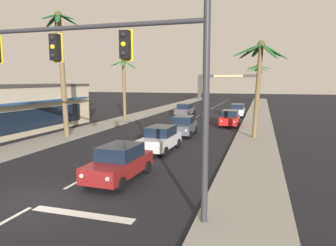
% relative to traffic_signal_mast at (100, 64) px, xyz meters
% --- Properties ---
extents(ground_plane, '(220.00, 220.00, 0.00)m').
position_rel_traffic_signal_mast_xyz_m(ground_plane, '(-2.84, 0.15, -5.30)').
color(ground_plane, black).
extents(sidewalk_right, '(3.20, 110.00, 0.14)m').
position_rel_traffic_signal_mast_xyz_m(sidewalk_right, '(4.96, 20.15, -5.23)').
color(sidewalk_right, gray).
rests_on(sidewalk_right, ground).
extents(sidewalk_left, '(3.20, 110.00, 0.14)m').
position_rel_traffic_signal_mast_xyz_m(sidewalk_left, '(-10.64, 20.15, -5.23)').
color(sidewalk_left, gray).
rests_on(sidewalk_left, ground).
extents(lane_markings, '(4.28, 87.86, 0.01)m').
position_rel_traffic_signal_mast_xyz_m(lane_markings, '(-2.40, 19.98, -5.29)').
color(lane_markings, silver).
rests_on(lane_markings, ground).
extents(traffic_signal_mast, '(10.98, 0.41, 7.30)m').
position_rel_traffic_signal_mast_xyz_m(traffic_signal_mast, '(0.00, 0.00, 0.00)').
color(traffic_signal_mast, '#2D2D33').
rests_on(traffic_signal_mast, ground).
extents(sedan_lead_at_stop_bar, '(2.08, 4.50, 1.68)m').
position_rel_traffic_signal_mast_xyz_m(sedan_lead_at_stop_bar, '(-1.09, 3.56, -4.44)').
color(sedan_lead_at_stop_bar, maroon).
rests_on(sedan_lead_at_stop_bar, ground).
extents(sedan_third_in_queue, '(2.06, 4.49, 1.68)m').
position_rel_traffic_signal_mast_xyz_m(sedan_third_in_queue, '(-1.15, 9.98, -4.44)').
color(sedan_third_in_queue, silver).
rests_on(sedan_third_in_queue, ground).
extents(sedan_fifth_in_queue, '(2.10, 4.51, 1.68)m').
position_rel_traffic_signal_mast_xyz_m(sedan_fifth_in_queue, '(-1.13, 16.40, -4.44)').
color(sedan_fifth_in_queue, '#4C515B').
rests_on(sedan_fifth_in_queue, ground).
extents(sedan_oncoming_far, '(2.13, 4.52, 1.68)m').
position_rel_traffic_signal_mast_xyz_m(sedan_oncoming_far, '(-4.61, 31.17, -4.44)').
color(sedan_oncoming_far, '#4C515B').
rests_on(sedan_oncoming_far, ground).
extents(sedan_parked_nearest_kerb, '(1.98, 4.47, 1.68)m').
position_rel_traffic_signal_mast_xyz_m(sedan_parked_nearest_kerb, '(2.28, 32.45, -4.44)').
color(sedan_parked_nearest_kerb, silver).
rests_on(sedan_parked_nearest_kerb, ground).
extents(sedan_parked_mid_kerb, '(1.96, 4.46, 1.68)m').
position_rel_traffic_signal_mast_xyz_m(sedan_parked_mid_kerb, '(2.22, 23.13, -4.44)').
color(sedan_parked_mid_kerb, red).
rests_on(sedan_parked_mid_kerb, ground).
extents(palm_left_second, '(3.00, 2.79, 10.31)m').
position_rel_traffic_signal_mast_xyz_m(palm_left_second, '(-10.48, 12.47, 1.13)').
color(palm_left_second, brown).
rests_on(palm_left_second, ground).
extents(palm_left_third, '(3.06, 3.16, 7.33)m').
position_rel_traffic_signal_mast_xyz_m(palm_left_third, '(-10.33, 24.08, -0.34)').
color(palm_left_third, brown).
rests_on(palm_left_third, ground).
extents(palm_right_second, '(4.25, 4.41, 7.88)m').
position_rel_traffic_signal_mast_xyz_m(palm_right_second, '(5.05, 16.20, 0.27)').
color(palm_right_second, brown).
rests_on(palm_right_second, ground).
extents(palm_right_farthest, '(4.25, 3.99, 7.65)m').
position_rel_traffic_signal_mast_xyz_m(palm_right_farthest, '(4.56, 47.76, 0.03)').
color(palm_right_farthest, brown).
rests_on(palm_right_farthest, ground).
extents(storefront_strip_left, '(6.69, 20.10, 4.42)m').
position_rel_traffic_signal_mast_xyz_m(storefront_strip_left, '(-16.58, 11.90, -3.08)').
color(storefront_strip_left, beige).
rests_on(storefront_strip_left, ground).
extents(town_gateway_arch, '(15.21, 0.90, 6.33)m').
position_rel_traffic_signal_mast_xyz_m(town_gateway_arch, '(-2.84, 68.91, -1.14)').
color(town_gateway_arch, '#423D38').
rests_on(town_gateway_arch, ground).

